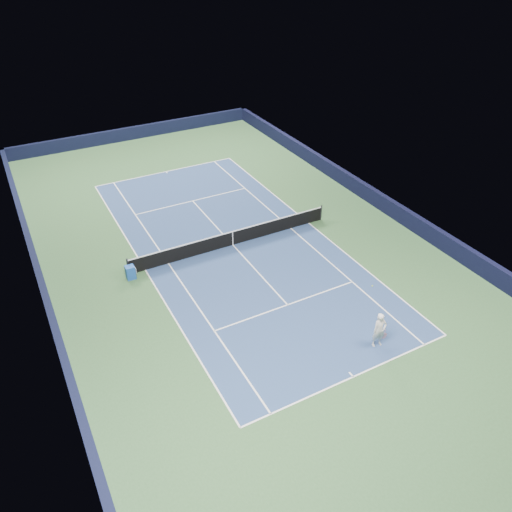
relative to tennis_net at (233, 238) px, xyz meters
name	(u,v)px	position (x,y,z in m)	size (l,w,h in m)	color
ground	(233,245)	(0.00, 0.00, -0.50)	(40.00, 40.00, 0.00)	#2E542D
wall_far	(135,133)	(0.00, 19.82, 0.05)	(22.00, 0.35, 1.10)	black
wall_right	(375,197)	(10.82, 0.00, 0.05)	(0.35, 40.00, 1.10)	black
wall_left	(44,290)	(-10.82, 0.00, 0.05)	(0.35, 40.00, 1.10)	black
court_surface	(233,245)	(0.00, 0.00, -0.50)	(10.97, 23.77, 0.01)	navy
baseline_far	(166,172)	(0.00, 11.88, -0.50)	(10.97, 0.08, 0.00)	white
baseline_near	(353,377)	(0.00, -11.88, -0.50)	(10.97, 0.08, 0.00)	white
sideline_doubles_right	(309,223)	(5.49, 0.00, -0.50)	(0.08, 23.77, 0.00)	white
sideline_doubles_left	(145,270)	(-5.49, 0.00, -0.50)	(0.08, 23.77, 0.00)	white
sideline_singles_right	(291,228)	(4.12, 0.00, -0.50)	(0.08, 23.77, 0.00)	white
sideline_singles_left	(168,263)	(-4.12, 0.00, -0.50)	(0.08, 23.77, 0.00)	white
service_line_far	(193,201)	(0.00, 6.40, -0.50)	(8.23, 0.08, 0.00)	white
service_line_near	(288,305)	(0.00, -6.40, -0.50)	(8.23, 0.08, 0.00)	white
center_service_line	(233,245)	(0.00, 0.00, -0.50)	(0.08, 12.80, 0.00)	white
center_mark_far	(167,172)	(0.00, 11.73, -0.50)	(0.08, 0.30, 0.00)	white
center_mark_near	(351,374)	(0.00, -11.73, -0.50)	(0.08, 0.30, 0.00)	white
tennis_net	(233,238)	(0.00, 0.00, 0.00)	(12.90, 0.10, 1.07)	black
sponsor_cube	(130,272)	(-6.40, -0.36, -0.11)	(0.55, 0.44, 0.79)	#1B4BA5
tennis_player	(379,330)	(2.17, -10.82, 0.40)	(0.84, 1.30, 2.77)	silver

